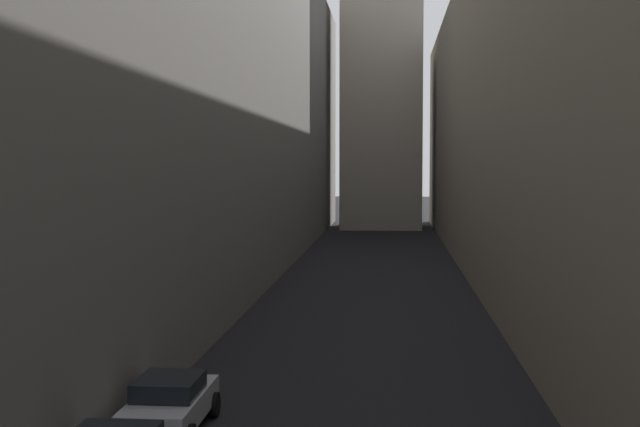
{
  "coord_description": "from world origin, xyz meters",
  "views": [
    {
      "loc": [
        1.13,
        3.84,
        6.76
      ],
      "look_at": [
        0.0,
        17.21,
        5.98
      ],
      "focal_mm": 47.9,
      "sensor_mm": 36.0,
      "label": 1
    }
  ],
  "objects": [
    {
      "name": "building_block_right",
      "position": [
        11.6,
        50.0,
        9.64
      ],
      "size": [
        12.21,
        108.0,
        19.29
      ],
      "primitive_type": "cube",
      "color": "#756B5B",
      "rests_on": "ground"
    },
    {
      "name": "ground_plane",
      "position": [
        0.0,
        48.0,
        0.0
      ],
      "size": [
        264.0,
        264.0,
        0.0
      ],
      "primitive_type": "plane",
      "color": "black"
    },
    {
      "name": "building_block_left",
      "position": [
        -11.72,
        50.0,
        11.55
      ],
      "size": [
        12.44,
        108.0,
        23.1
      ],
      "primitive_type": "cube",
      "color": "slate",
      "rests_on": "ground"
    },
    {
      "name": "parked_car_left_far",
      "position": [
        -4.4,
        24.51,
        0.76
      ],
      "size": [
        1.87,
        4.12,
        1.44
      ],
      "rotation": [
        0.0,
        0.0,
        1.57
      ],
      "color": "#B7B7BC",
      "rests_on": "ground"
    }
  ]
}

